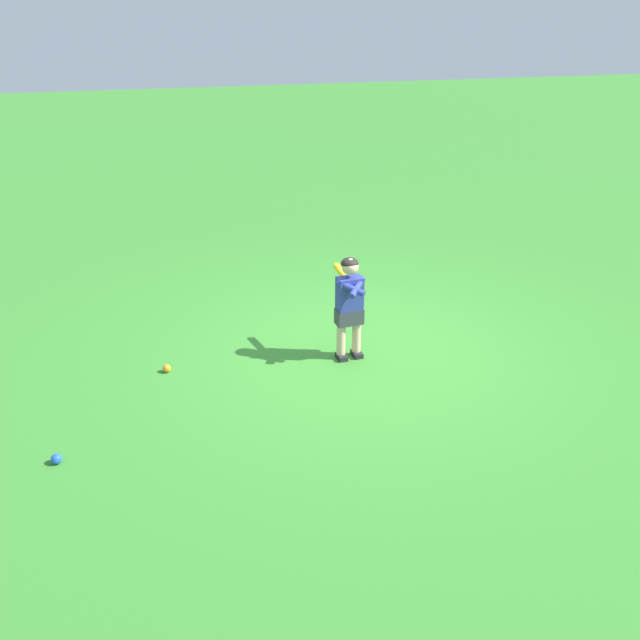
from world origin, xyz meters
TOP-DOWN VIEW (x-y plane):
  - ground_plane at (0.00, 0.00)m, footprint 40.00×40.00m
  - child_batter at (-0.12, 0.23)m, footprint 0.63×0.32m
  - play_ball_behind_batter at (-1.36, 2.98)m, footprint 0.09×0.09m
  - play_ball_far_right at (-0.04, 2.07)m, footprint 0.08×0.08m

SIDE VIEW (x-z plane):
  - ground_plane at x=0.00m, z-range 0.00..0.00m
  - play_ball_far_right at x=-0.04m, z-range 0.00..0.08m
  - play_ball_behind_batter at x=-1.36m, z-range 0.00..0.09m
  - child_batter at x=-0.12m, z-range 0.11..1.19m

